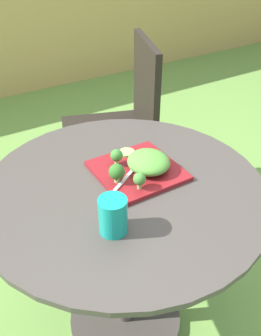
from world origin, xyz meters
name	(u,v)px	position (x,y,z in m)	size (l,w,h in m)	color
ground_plane	(125,321)	(0.00, 0.00, 0.00)	(12.00, 12.00, 0.00)	#669342
patio_table	(124,246)	(0.00, 0.00, 0.44)	(0.86, 0.86, 0.70)	#423D38
patio_chair	(124,117)	(0.40, 0.68, 0.53)	(0.56, 0.56, 0.90)	black
salad_plate	(137,171)	(0.07, 0.03, 0.71)	(0.25, 0.25, 0.01)	maroon
drinking_glass	(113,217)	(-0.12, -0.15, 0.75)	(0.07, 0.07, 0.10)	#149989
fork	(131,174)	(0.04, 0.02, 0.72)	(0.14, 0.10, 0.00)	silver
lettuce_mound	(149,162)	(0.10, 0.02, 0.74)	(0.13, 0.14, 0.05)	#519338
broccoli_floret_0	(117,172)	(-0.02, 0.01, 0.75)	(0.05, 0.05, 0.06)	#99B770
broccoli_floret_1	(117,156)	(0.03, 0.09, 0.75)	(0.04, 0.04, 0.05)	#99B770
broccoli_floret_2	(140,179)	(0.02, -0.05, 0.75)	(0.04, 0.04, 0.05)	#99B770
cucumber_slice_0	(127,152)	(0.09, 0.13, 0.72)	(0.05, 0.05, 0.01)	#8EB766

